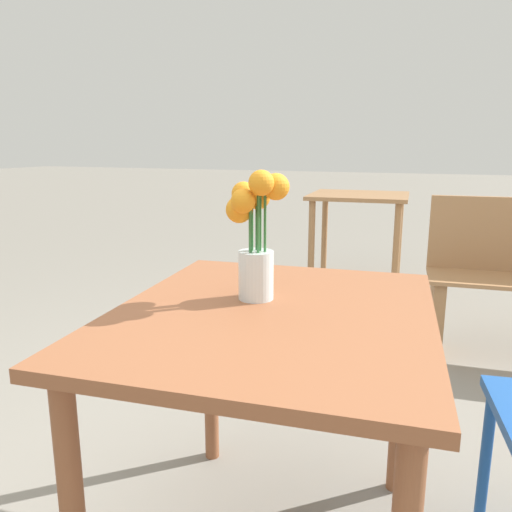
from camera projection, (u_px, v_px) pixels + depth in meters
table_front at (273, 350)px, 1.25m from camera, size 0.85×0.98×0.72m
flower_vase at (256, 235)px, 1.27m from camera, size 0.16×0.15×0.34m
table_back at (358, 210)px, 3.97m from camera, size 0.80×0.75×0.74m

